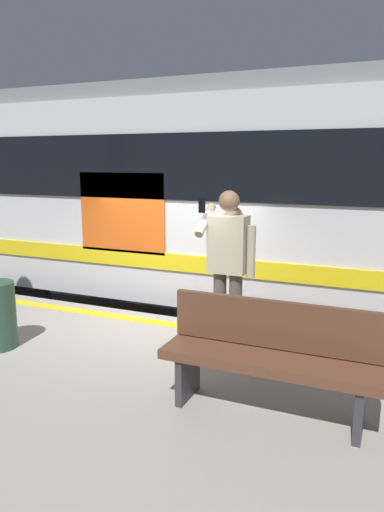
{
  "coord_description": "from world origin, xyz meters",
  "views": [
    {
      "loc": [
        -2.85,
        5.46,
        3.03
      ],
      "look_at": [
        -0.6,
        0.3,
        1.91
      ],
      "focal_mm": 33.95,
      "sensor_mm": 36.0,
      "label": 1
    }
  ],
  "objects_px": {
    "passenger": "(229,257)",
    "bench": "(271,353)",
    "train_carriage": "(310,194)",
    "handbag": "(266,337)"
  },
  "relations": [
    {
      "from": "passenger",
      "to": "bench",
      "type": "height_order",
      "value": "passenger"
    },
    {
      "from": "train_carriage",
      "to": "handbag",
      "type": "height_order",
      "value": "train_carriage"
    },
    {
      "from": "handbag",
      "to": "bench",
      "type": "relative_size",
      "value": 0.23
    },
    {
      "from": "train_carriage",
      "to": "passenger",
      "type": "bearing_deg",
      "value": 82.95
    },
    {
      "from": "passenger",
      "to": "bench",
      "type": "xyz_separation_m",
      "value": [
        -0.78,
        1.16,
        -0.51
      ]
    },
    {
      "from": "train_carriage",
      "to": "bench",
      "type": "xyz_separation_m",
      "value": [
        -0.44,
        3.93,
        -1.02
      ]
    },
    {
      "from": "train_carriage",
      "to": "passenger",
      "type": "xyz_separation_m",
      "value": [
        0.34,
        2.76,
        -0.51
      ]
    },
    {
      "from": "passenger",
      "to": "handbag",
      "type": "bearing_deg",
      "value": 176.36
    },
    {
      "from": "passenger",
      "to": "handbag",
      "type": "relative_size",
      "value": 4.28
    },
    {
      "from": "handbag",
      "to": "bench",
      "type": "xyz_separation_m",
      "value": [
        -0.34,
        1.14,
        0.31
      ]
    }
  ]
}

